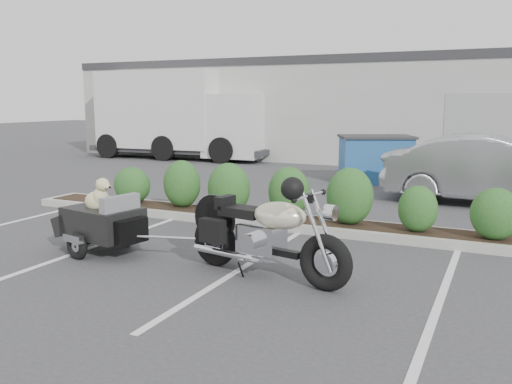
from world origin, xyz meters
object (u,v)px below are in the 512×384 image
at_px(dumpster, 375,159).
at_px(delivery_truck, 183,117).
at_px(sedan, 494,170).
at_px(motorcycle, 265,235).
at_px(pet_trailer, 102,221).

height_order(dumpster, delivery_truck, delivery_truck).
relative_size(sedan, delivery_truck, 0.61).
height_order(motorcycle, pet_trailer, motorcycle).
xyz_separation_m(motorcycle, dumpster, (-0.63, 9.29, 0.11)).
relative_size(sedan, dumpster, 1.96).
bearing_deg(dumpster, motorcycle, -110.57).
bearing_deg(delivery_truck, sedan, -28.81).
bearing_deg(delivery_truck, dumpster, -24.36).
relative_size(pet_trailer, dumpster, 0.83).
bearing_deg(motorcycle, sedan, 80.28).
distance_m(pet_trailer, sedan, 8.74).
xyz_separation_m(pet_trailer, sedan, (5.38, 6.88, 0.29)).
bearing_deg(pet_trailer, motorcycle, 10.24).
bearing_deg(sedan, motorcycle, 160.82).
bearing_deg(delivery_truck, pet_trailer, -65.37).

